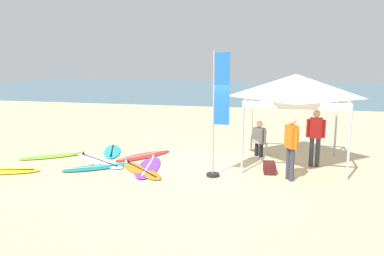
{
  "coord_description": "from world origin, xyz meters",
  "views": [
    {
      "loc": [
        2.52,
        -10.6,
        3.08
      ],
      "look_at": [
        -0.38,
        0.86,
        1.0
      ],
      "focal_mm": 34.82,
      "sensor_mm": 36.0,
      "label": 1
    }
  ],
  "objects_px": {
    "surfboard_cyan": "(112,151)",
    "surfboard_teal": "(99,167)",
    "person_orange": "(291,144)",
    "gear_bag_near_tent": "(269,168)",
    "banner_flag": "(218,120)",
    "surfboard_lime": "(53,156)",
    "person_red": "(316,134)",
    "person_grey": "(259,137)",
    "surfboard_purple": "(148,167)",
    "surfboard_orange": "(141,170)",
    "canopy_tent": "(296,86)",
    "surfboard_white": "(99,161)",
    "surfboard_red": "(144,156)"
  },
  "relations": [
    {
      "from": "surfboard_orange",
      "to": "banner_flag",
      "type": "height_order",
      "value": "banner_flag"
    },
    {
      "from": "banner_flag",
      "to": "gear_bag_near_tent",
      "type": "distance_m",
      "value": 2.12
    },
    {
      "from": "person_orange",
      "to": "surfboard_teal",
      "type": "bearing_deg",
      "value": -177.61
    },
    {
      "from": "surfboard_red",
      "to": "surfboard_orange",
      "type": "relative_size",
      "value": 1.1
    },
    {
      "from": "surfboard_cyan",
      "to": "surfboard_teal",
      "type": "bearing_deg",
      "value": -75.29
    },
    {
      "from": "surfboard_white",
      "to": "person_red",
      "type": "height_order",
      "value": "person_red"
    },
    {
      "from": "surfboard_teal",
      "to": "surfboard_cyan",
      "type": "distance_m",
      "value": 1.97
    },
    {
      "from": "surfboard_lime",
      "to": "banner_flag",
      "type": "distance_m",
      "value": 5.93
    },
    {
      "from": "canopy_tent",
      "to": "person_orange",
      "type": "bearing_deg",
      "value": -92.63
    },
    {
      "from": "surfboard_cyan",
      "to": "surfboard_purple",
      "type": "relative_size",
      "value": 0.86
    },
    {
      "from": "canopy_tent",
      "to": "surfboard_purple",
      "type": "xyz_separation_m",
      "value": [
        -4.13,
        -1.58,
        -2.35
      ]
    },
    {
      "from": "surfboard_orange",
      "to": "surfboard_lime",
      "type": "bearing_deg",
      "value": 166.38
    },
    {
      "from": "surfboard_purple",
      "to": "gear_bag_near_tent",
      "type": "xyz_separation_m",
      "value": [
        3.5,
        0.42,
        0.1
      ]
    },
    {
      "from": "surfboard_purple",
      "to": "person_grey",
      "type": "height_order",
      "value": "person_grey"
    },
    {
      "from": "surfboard_red",
      "to": "surfboard_purple",
      "type": "xyz_separation_m",
      "value": [
        0.63,
        -1.21,
        -0.0
      ]
    },
    {
      "from": "surfboard_cyan",
      "to": "person_red",
      "type": "height_order",
      "value": "person_red"
    },
    {
      "from": "person_grey",
      "to": "banner_flag",
      "type": "bearing_deg",
      "value": -110.36
    },
    {
      "from": "banner_flag",
      "to": "surfboard_orange",
      "type": "bearing_deg",
      "value": -178.72
    },
    {
      "from": "surfboard_teal",
      "to": "gear_bag_near_tent",
      "type": "height_order",
      "value": "gear_bag_near_tent"
    },
    {
      "from": "person_orange",
      "to": "surfboard_orange",
      "type": "bearing_deg",
      "value": -176.81
    },
    {
      "from": "banner_flag",
      "to": "surfboard_white",
      "type": "bearing_deg",
      "value": 171.38
    },
    {
      "from": "surfboard_teal",
      "to": "surfboard_lime",
      "type": "bearing_deg",
      "value": 158.46
    },
    {
      "from": "canopy_tent",
      "to": "person_orange",
      "type": "height_order",
      "value": "canopy_tent"
    },
    {
      "from": "surfboard_purple",
      "to": "surfboard_red",
      "type": "bearing_deg",
      "value": 117.42
    },
    {
      "from": "canopy_tent",
      "to": "gear_bag_near_tent",
      "type": "height_order",
      "value": "canopy_tent"
    },
    {
      "from": "person_orange",
      "to": "person_red",
      "type": "bearing_deg",
      "value": 65.01
    },
    {
      "from": "surfboard_orange",
      "to": "surfboard_white",
      "type": "xyz_separation_m",
      "value": [
        -1.66,
        0.64,
        -0.0
      ]
    },
    {
      "from": "person_orange",
      "to": "surfboard_cyan",
      "type": "bearing_deg",
      "value": 164.31
    },
    {
      "from": "surfboard_orange",
      "to": "gear_bag_near_tent",
      "type": "distance_m",
      "value": 3.67
    },
    {
      "from": "person_grey",
      "to": "gear_bag_near_tent",
      "type": "xyz_separation_m",
      "value": [
        0.43,
        -1.8,
        -0.52
      ]
    },
    {
      "from": "surfboard_cyan",
      "to": "banner_flag",
      "type": "bearing_deg",
      "value": -24.67
    },
    {
      "from": "banner_flag",
      "to": "surfboard_red",
      "type": "bearing_deg",
      "value": 150.94
    },
    {
      "from": "person_red",
      "to": "person_grey",
      "type": "bearing_deg",
      "value": 154.24
    },
    {
      "from": "person_orange",
      "to": "surfboard_white",
      "type": "bearing_deg",
      "value": 175.99
    },
    {
      "from": "banner_flag",
      "to": "surfboard_teal",
      "type": "bearing_deg",
      "value": -179.23
    },
    {
      "from": "surfboard_cyan",
      "to": "canopy_tent",
      "type": "bearing_deg",
      "value": 0.35
    },
    {
      "from": "surfboard_teal",
      "to": "banner_flag",
      "type": "distance_m",
      "value": 3.87
    },
    {
      "from": "surfboard_cyan",
      "to": "gear_bag_near_tent",
      "type": "distance_m",
      "value": 5.54
    },
    {
      "from": "canopy_tent",
      "to": "gear_bag_near_tent",
      "type": "relative_size",
      "value": 4.83
    },
    {
      "from": "gear_bag_near_tent",
      "to": "person_orange",
      "type": "bearing_deg",
      "value": -45.08
    },
    {
      "from": "surfboard_red",
      "to": "surfboard_orange",
      "type": "height_order",
      "value": "same"
    },
    {
      "from": "surfboard_cyan",
      "to": "banner_flag",
      "type": "relative_size",
      "value": 0.63
    },
    {
      "from": "surfboard_white",
      "to": "surfboard_orange",
      "type": "bearing_deg",
      "value": -20.96
    },
    {
      "from": "surfboard_lime",
      "to": "surfboard_white",
      "type": "bearing_deg",
      "value": -6.37
    },
    {
      "from": "banner_flag",
      "to": "surfboard_cyan",
      "type": "bearing_deg",
      "value": 155.33
    },
    {
      "from": "person_orange",
      "to": "banner_flag",
      "type": "distance_m",
      "value": 2.02
    },
    {
      "from": "surfboard_lime",
      "to": "person_orange",
      "type": "relative_size",
      "value": 1.12
    },
    {
      "from": "surfboard_white",
      "to": "banner_flag",
      "type": "distance_m",
      "value": 4.21
    },
    {
      "from": "surfboard_lime",
      "to": "surfboard_white",
      "type": "height_order",
      "value": "same"
    },
    {
      "from": "person_orange",
      "to": "gear_bag_near_tent",
      "type": "bearing_deg",
      "value": 134.92
    }
  ]
}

